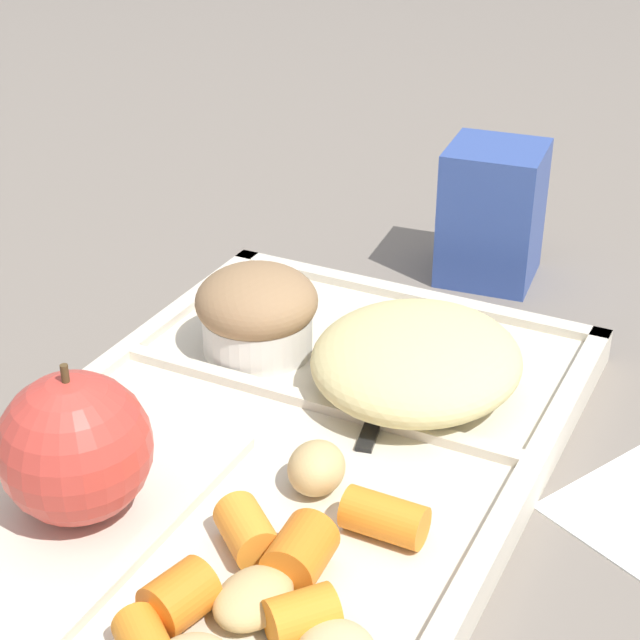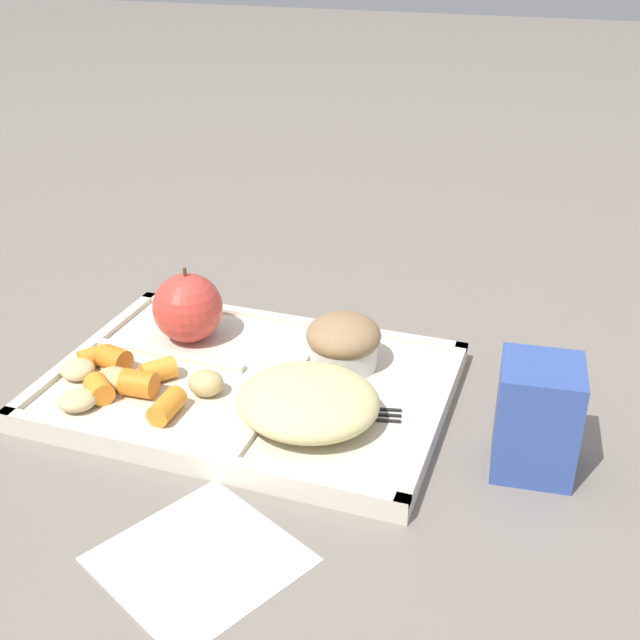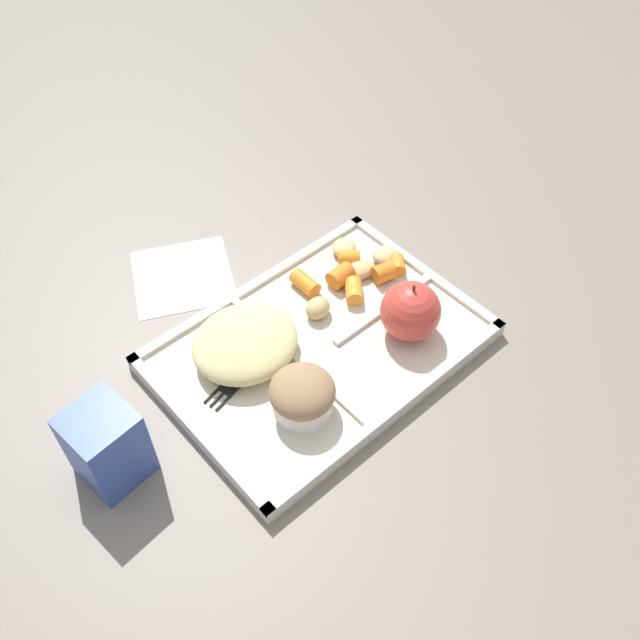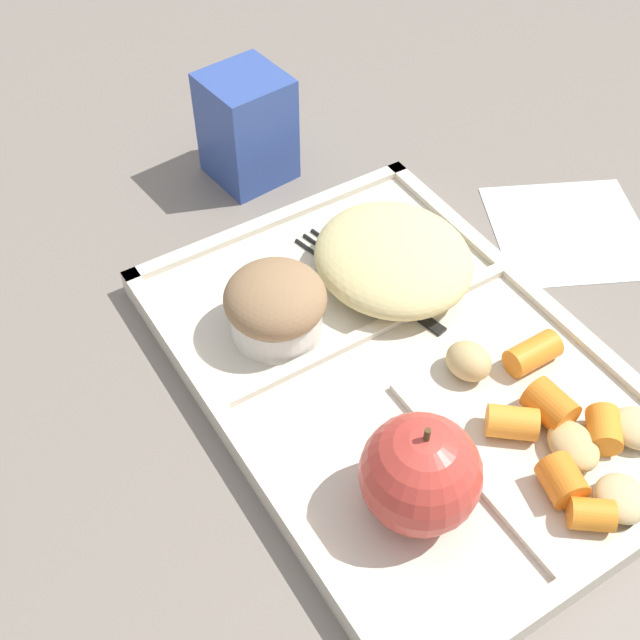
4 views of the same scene
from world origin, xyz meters
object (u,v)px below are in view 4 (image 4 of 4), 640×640
object	(u,v)px
bran_muffin	(276,305)
plastic_fork	(360,274)
lunch_tray	(401,373)
green_apple	(420,474)
milk_carton	(247,127)

from	to	relation	value
bran_muffin	plastic_fork	distance (m)	0.09
lunch_tray	green_apple	bearing A→B (deg)	148.50
lunch_tray	bran_muffin	world-z (taller)	bran_muffin
plastic_fork	lunch_tray	bearing A→B (deg)	163.92
lunch_tray	green_apple	world-z (taller)	green_apple
plastic_fork	bran_muffin	bearing A→B (deg)	100.09
plastic_fork	milk_carton	size ratio (longest dim) A/B	1.50
green_apple	bran_muffin	xyz separation A→B (m)	(0.17, 0.00, -0.01)
bran_muffin	milk_carton	distance (m)	0.20
bran_muffin	milk_carton	bearing A→B (deg)	-23.17
bran_muffin	milk_carton	size ratio (longest dim) A/B	0.75
lunch_tray	plastic_fork	world-z (taller)	lunch_tray
lunch_tray	plastic_fork	bearing A→B (deg)	-16.08
plastic_fork	green_apple	bearing A→B (deg)	155.67
bran_muffin	milk_carton	world-z (taller)	milk_carton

